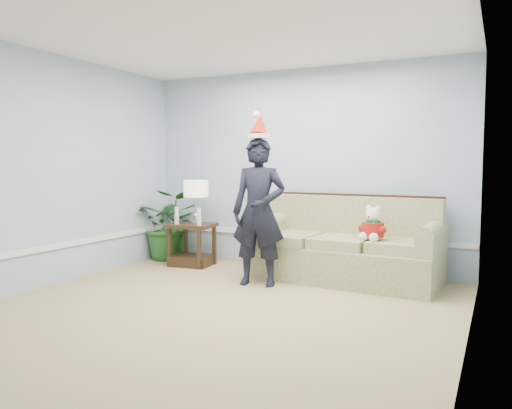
{
  "coord_description": "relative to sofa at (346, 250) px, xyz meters",
  "views": [
    {
      "loc": [
        2.45,
        -3.86,
        1.4
      ],
      "look_at": [
        -0.21,
        1.55,
        0.93
      ],
      "focal_mm": 35.0,
      "sensor_mm": 36.0,
      "label": 1
    }
  ],
  "objects": [
    {
      "name": "room_shell",
      "position": [
        -0.77,
        -2.04,
        0.98
      ],
      "size": [
        4.54,
        5.04,
        2.74
      ],
      "color": "#9D8C65",
      "rests_on": "ground"
    },
    {
      "name": "wainscot_trim",
      "position": [
        -1.95,
        -0.86,
        0.08
      ],
      "size": [
        4.49,
        4.99,
        0.06
      ],
      "color": "white",
      "rests_on": "room_shell"
    },
    {
      "name": "sofa",
      "position": [
        0.0,
        0.0,
        0.0
      ],
      "size": [
        2.28,
        1.1,
        1.04
      ],
      "rotation": [
        0.0,
        0.0,
        -0.07
      ],
      "color": "#57652F",
      "rests_on": "room_shell"
    },
    {
      "name": "side_table",
      "position": [
        -2.19,
        -0.08,
        -0.14
      ],
      "size": [
        0.67,
        0.59,
        0.59
      ],
      "rotation": [
        0.0,
        0.0,
        0.14
      ],
      "color": "#372414",
      "rests_on": "room_shell"
    },
    {
      "name": "table_lamp",
      "position": [
        -2.14,
        -0.04,
        0.69
      ],
      "size": [
        0.34,
        0.34,
        0.61
      ],
      "color": "silver",
      "rests_on": "side_table"
    },
    {
      "name": "candle_pair",
      "position": [
        -2.16,
        -0.22,
        0.33
      ],
      "size": [
        0.43,
        0.06,
        0.24
      ],
      "color": "silver",
      "rests_on": "side_table"
    },
    {
      "name": "houseplant",
      "position": [
        -2.74,
        0.17,
        0.16
      ],
      "size": [
        1.18,
        1.11,
        1.05
      ],
      "primitive_type": "imported",
      "rotation": [
        0.0,
        0.0,
        0.38
      ],
      "color": "#1F5621",
      "rests_on": "room_shell"
    },
    {
      "name": "man",
      "position": [
        -0.85,
        -0.69,
        0.49
      ],
      "size": [
        0.69,
        0.52,
        1.72
      ],
      "primitive_type": "imported",
      "rotation": [
        0.0,
        0.0,
        0.19
      ],
      "color": "black",
      "rests_on": "room_shell"
    },
    {
      "name": "santa_hat",
      "position": [
        -0.85,
        -0.68,
        1.48
      ],
      "size": [
        0.28,
        0.31,
        0.31
      ],
      "rotation": [
        0.0,
        0.0,
        0.08
      ],
      "color": "white",
      "rests_on": "man"
    },
    {
      "name": "teddy_bear",
      "position": [
        0.38,
        -0.22,
        0.32
      ],
      "size": [
        0.3,
        0.31,
        0.41
      ],
      "rotation": [
        0.0,
        0.0,
        -0.24
      ],
      "color": "white",
      "rests_on": "sofa"
    }
  ]
}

